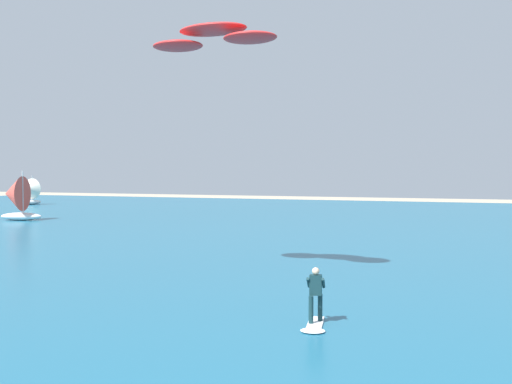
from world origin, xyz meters
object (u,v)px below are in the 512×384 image
at_px(kite, 213,37).
at_px(sailboat_far_left, 15,198).
at_px(kitesurfer, 315,305).
at_px(sailboat_center_horizon, 29,191).

xyz_separation_m(kite, sailboat_far_left, (-30.36, 19.96, -8.16)).
height_order(kitesurfer, kite, kite).
xyz_separation_m(kitesurfer, sailboat_far_left, (-36.80, 26.38, 1.53)).
distance_m(kitesurfer, kite, 13.29).
bearing_deg(kite, sailboat_center_horizon, 139.57).
relative_size(kitesurfer, kite, 0.33).
distance_m(kitesurfer, sailboat_far_left, 45.30).
height_order(kite, sailboat_far_left, kite).
relative_size(kite, sailboat_center_horizon, 1.48).
distance_m(sailboat_far_left, sailboat_center_horizon, 28.25).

